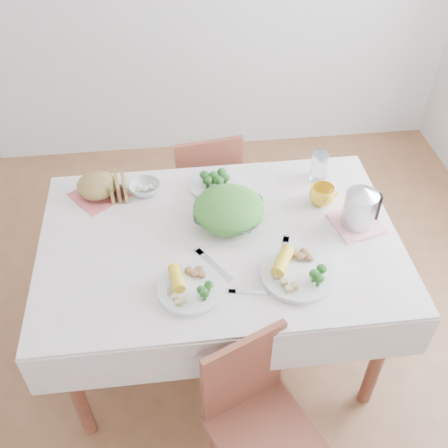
{
  "coord_description": "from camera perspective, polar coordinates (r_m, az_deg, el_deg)",
  "views": [
    {
      "loc": [
        -0.17,
        -1.55,
        2.3
      ],
      "look_at": [
        0.02,
        0.02,
        0.82
      ],
      "focal_mm": 42.0,
      "sensor_mm": 36.0,
      "label": 1
    }
  ],
  "objects": [
    {
      "name": "pink_tray",
      "position": [
        2.32,
        14.18,
        0.03
      ],
      "size": [
        0.23,
        0.23,
        0.02
      ],
      "primitive_type": "cube",
      "rotation": [
        0.0,
        0.0,
        0.22
      ],
      "color": "pink",
      "rests_on": "tablecloth"
    },
    {
      "name": "yellow_mug",
      "position": [
        2.37,
        10.63,
        3.1
      ],
      "size": [
        0.15,
        0.15,
        0.09
      ],
      "primitive_type": "imported",
      "rotation": [
        0.0,
        0.0,
        0.43
      ],
      "color": "yellow",
      "rests_on": "tablecloth"
    },
    {
      "name": "salad_bowl",
      "position": [
        2.25,
        0.52,
        1.07
      ],
      "size": [
        0.37,
        0.37,
        0.07
      ],
      "primitive_type": "imported",
      "rotation": [
        0.0,
        0.0,
        -0.37
      ],
      "color": "white",
      "rests_on": "tablecloth"
    },
    {
      "name": "dinner_plate_right",
      "position": [
        2.06,
        8.04,
        -5.38
      ],
      "size": [
        0.42,
        0.42,
        0.02
      ],
      "primitive_type": "cylinder",
      "rotation": [
        0.0,
        0.0,
        -0.85
      ],
      "color": "white",
      "rests_on": "tablecloth"
    },
    {
      "name": "fruit_bowl",
      "position": [
        2.43,
        -8.61,
        3.89
      ],
      "size": [
        0.15,
        0.15,
        0.04
      ],
      "primitive_type": "imported",
      "rotation": [
        0.0,
        0.0,
        0.02
      ],
      "color": "white",
      "rests_on": "tablecloth"
    },
    {
      "name": "bread_loaf",
      "position": [
        2.43,
        -13.67,
        4.1
      ],
      "size": [
        0.23,
        0.23,
        0.11
      ],
      "primitive_type": "ellipsoid",
      "rotation": [
        0.0,
        0.0,
        -0.43
      ],
      "color": "olive",
      "rests_on": "napkin"
    },
    {
      "name": "electric_kettle",
      "position": [
        2.24,
        14.67,
        2.14
      ],
      "size": [
        0.16,
        0.16,
        0.19
      ],
      "primitive_type": "cylinder",
      "rotation": [
        0.0,
        0.0,
        -0.24
      ],
      "color": "#B2B5BA",
      "rests_on": "pink_tray"
    },
    {
      "name": "dining_table",
      "position": [
        2.48,
        -0.41,
        -7.87
      ],
      "size": [
        1.4,
        0.9,
        0.75
      ],
      "primitive_type": "cube",
      "color": "brown",
      "rests_on": "floor"
    },
    {
      "name": "fork_right",
      "position": [
        2.14,
        6.48,
        -3.39
      ],
      "size": [
        0.09,
        0.21,
        0.0
      ],
      "primitive_type": "cube",
      "rotation": [
        0.0,
        0.0,
        -0.32
      ],
      "color": "silver",
      "rests_on": "tablecloth"
    },
    {
      "name": "dinner_plate_left",
      "position": [
        2.0,
        -3.68,
        -7.03
      ],
      "size": [
        0.3,
        0.3,
        0.02
      ],
      "primitive_type": "cylinder",
      "rotation": [
        0.0,
        0.0,
        -0.21
      ],
      "color": "white",
      "rests_on": "tablecloth"
    },
    {
      "name": "fork_left",
      "position": [
        2.09,
        -1.12,
        -4.47
      ],
      "size": [
        0.14,
        0.2,
        0.0
      ],
      "primitive_type": "cube",
      "rotation": [
        0.0,
        0.0,
        0.57
      ],
      "color": "silver",
      "rests_on": "tablecloth"
    },
    {
      "name": "napkin",
      "position": [
        2.47,
        -13.46,
        3.09
      ],
      "size": [
        0.29,
        0.29,
        0.0
      ],
      "primitive_type": "cube",
      "rotation": [
        0.0,
        0.0,
        0.64
      ],
      "color": "#DB5B5C",
      "rests_on": "tablecloth"
    },
    {
      "name": "chair_near",
      "position": [
        2.05,
        4.56,
        -21.01
      ],
      "size": [
        0.47,
        0.47,
        0.79
      ],
      "primitive_type": "cube",
      "rotation": [
        0.0,
        0.0,
        0.41
      ],
      "color": "brown",
      "rests_on": "floor"
    },
    {
      "name": "knife",
      "position": [
        2.0,
        3.06,
        -7.42
      ],
      "size": [
        0.18,
        0.05,
        0.0
      ],
      "primitive_type": "cube",
      "rotation": [
        0.0,
        0.0,
        1.4
      ],
      "color": "silver",
      "rests_on": "tablecloth"
    },
    {
      "name": "chair_far",
      "position": [
        2.99,
        -2.28,
        5.14
      ],
      "size": [
        0.42,
        0.42,
        0.82
      ],
      "primitive_type": "cube",
      "rotation": [
        0.0,
        0.0,
        3.28
      ],
      "color": "brown",
      "rests_on": "floor"
    },
    {
      "name": "tablecloth",
      "position": [
        2.2,
        -0.46,
        -1.61
      ],
      "size": [
        1.5,
        1.0,
        0.01
      ],
      "primitive_type": "cube",
      "color": "white",
      "rests_on": "dining_table"
    },
    {
      "name": "glass_tumbler",
      "position": [
        2.49,
        10.29,
        6.02
      ],
      "size": [
        0.08,
        0.08,
        0.14
      ],
      "primitive_type": "cylinder",
      "rotation": [
        0.0,
        0.0,
        -0.09
      ],
      "color": "white",
      "rests_on": "tablecloth"
    },
    {
      "name": "floor",
      "position": [
        2.78,
        -0.37,
        -12.74
      ],
      "size": [
        3.6,
        3.6,
        0.0
      ],
      "primitive_type": "plane",
      "color": "brown",
      "rests_on": "ground"
    },
    {
      "name": "broccoli_plate",
      "position": [
        2.44,
        -1.14,
        4.26
      ],
      "size": [
        0.29,
        0.29,
        0.02
      ],
      "primitive_type": "cylinder",
      "rotation": [
        0.0,
        0.0,
        -0.35
      ],
      "color": "beige",
      "rests_on": "tablecloth"
    }
  ]
}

